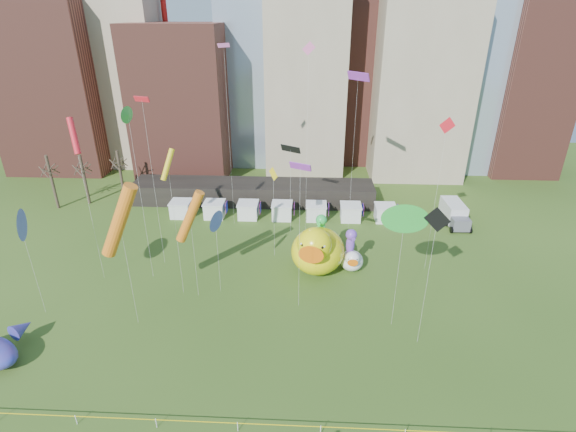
# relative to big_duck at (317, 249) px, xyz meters

# --- Properties ---
(ground) EXTENTS (160.00, 160.00, 0.00)m
(ground) POSITION_rel_big_duck_xyz_m (-5.93, -21.73, -2.98)
(ground) COLOR #2F4D18
(ground) RESTS_ON ground
(skyline) EXTENTS (101.00, 23.00, 68.00)m
(skyline) POSITION_rel_big_duck_xyz_m (-3.68, 39.34, 18.46)
(skyline) COLOR brown
(skyline) RESTS_ON ground
(pavilion) EXTENTS (38.00, 6.00, 3.20)m
(pavilion) POSITION_rel_big_duck_xyz_m (-9.93, 20.27, -1.38)
(pavilion) COLOR black
(pavilion) RESTS_ON ground
(vendor_tents) EXTENTS (33.24, 2.80, 2.40)m
(vendor_tents) POSITION_rel_big_duck_xyz_m (-4.91, 14.27, -1.88)
(vendor_tents) COLOR white
(vendor_tents) RESTS_ON ground
(bare_trees) EXTENTS (8.44, 6.44, 8.50)m
(bare_trees) POSITION_rel_big_duck_xyz_m (-36.10, 18.82, 1.03)
(bare_trees) COLOR #382B21
(bare_trees) RESTS_ON ground
(caution_tape) EXTENTS (50.00, 0.06, 0.90)m
(caution_tape) POSITION_rel_big_duck_xyz_m (-5.93, -21.73, -2.30)
(caution_tape) COLOR white
(caution_tape) RESTS_ON ground
(big_duck) EXTENTS (7.42, 9.00, 6.50)m
(big_duck) POSITION_rel_big_duck_xyz_m (0.00, 0.00, 0.00)
(big_duck) COLOR yellow
(big_duck) RESTS_ON ground
(small_duck) EXTENTS (2.85, 3.77, 2.87)m
(small_duck) POSITION_rel_big_duck_xyz_m (4.11, 0.58, -1.66)
(small_duck) COLOR white
(small_duck) RESTS_ON ground
(seahorse_green) EXTENTS (1.68, 1.89, 6.15)m
(seahorse_green) POSITION_rel_big_duck_xyz_m (0.50, 2.64, 1.54)
(seahorse_green) COLOR silver
(seahorse_green) RESTS_ON ground
(seahorse_purple) EXTENTS (1.49, 1.76, 5.32)m
(seahorse_purple) POSITION_rel_big_duck_xyz_m (3.82, 0.64, 0.74)
(seahorse_purple) COLOR silver
(seahorse_purple) RESTS_ON ground
(box_truck) EXTENTS (2.97, 6.89, 2.90)m
(box_truck) POSITION_rel_big_duck_xyz_m (19.86, 14.10, -1.50)
(box_truck) COLOR silver
(box_truck) RESTS_ON ground
(kite_0) EXTENTS (1.64, 2.10, 18.34)m
(kite_0) POSITION_rel_big_duck_xyz_m (-24.40, -2.46, 13.54)
(kite_0) COLOR silver
(kite_0) RESTS_ON ground
(kite_1) EXTENTS (1.55, 0.29, 24.64)m
(kite_1) POSITION_rel_big_duck_xyz_m (-1.44, 9.55, 19.15)
(kite_1) COLOR silver
(kite_1) RESTS_ON ground
(kite_2) EXTENTS (2.24, 0.09, 13.72)m
(kite_2) POSITION_rel_big_duck_xyz_m (9.19, -11.62, 9.35)
(kite_2) COLOR silver
(kite_2) RESTS_ON ground
(kite_3) EXTENTS (2.75, 0.57, 12.91)m
(kite_3) POSITION_rel_big_duck_xyz_m (7.21, -9.21, 8.55)
(kite_3) COLOR silver
(kite_3) RESTS_ON ground
(kite_4) EXTENTS (1.11, 1.25, 11.62)m
(kite_4) POSITION_rel_big_duck_xyz_m (-5.21, 3.46, 7.47)
(kite_4) COLOR silver
(kite_4) RESTS_ON ground
(kite_5) EXTENTS (1.42, 2.68, 11.31)m
(kite_5) POSITION_rel_big_duck_xyz_m (-27.57, -9.03, 6.94)
(kite_5) COLOR silver
(kite_5) RESTS_ON ground
(kite_6) EXTENTS (3.33, 1.13, 12.17)m
(kite_6) POSITION_rel_big_duck_xyz_m (-12.75, -5.33, 6.39)
(kite_6) COLOR silver
(kite_6) RESTS_ON ground
(kite_7) EXTENTS (2.57, 2.73, 21.18)m
(kite_7) POSITION_rel_big_duck_xyz_m (4.52, 10.80, 17.56)
(kite_7) COLOR silver
(kite_7) RESTS_ON ground
(kite_8) EXTENTS (1.28, 1.32, 18.04)m
(kite_8) POSITION_rel_big_duck_xyz_m (12.88, 1.32, 13.43)
(kite_8) COLOR silver
(kite_8) RESTS_ON ground
(kite_9) EXTENTS (1.35, 1.35, 24.23)m
(kite_9) POSITION_rel_big_duck_xyz_m (-11.70, 12.10, 20.29)
(kite_9) COLOR silver
(kite_9) RESTS_ON ground
(kite_10) EXTENTS (2.64, 1.87, 12.31)m
(kite_10) POSITION_rel_big_duck_xyz_m (-3.51, 9.90, 8.83)
(kite_10) COLOR silver
(kite_10) RESTS_ON ground
(kite_11) EXTENTS (0.34, 1.65, 19.38)m
(kite_11) POSITION_rel_big_duck_xyz_m (-18.87, -1.87, 15.50)
(kite_11) COLOR silver
(kite_11) RESTS_ON ground
(kite_12) EXTENTS (1.60, 1.65, 16.10)m
(kite_12) POSITION_rel_big_duck_xyz_m (-14.50, -4.90, 11.57)
(kite_12) COLOR silver
(kite_12) RESTS_ON ground
(kite_13) EXTENTS (0.74, 2.01, 9.47)m
(kite_13) POSITION_rel_big_duck_xyz_m (-10.52, -4.34, 5.47)
(kite_13) COLOR silver
(kite_13) RESTS_ON ground
(kite_14) EXTENTS (4.21, 1.32, 14.69)m
(kite_14) POSITION_rel_big_duck_xyz_m (-17.60, -10.13, 8.14)
(kite_14) COLOR silver
(kite_14) RESTS_ON ground
(kite_15) EXTENTS (2.02, 1.25, 15.50)m
(kite_15) POSITION_rel_big_duck_xyz_m (-1.92, -6.58, 12.02)
(kite_15) COLOR silver
(kite_15) RESTS_ON ground
(kite_16) EXTENTS (1.82, 0.89, 19.81)m
(kite_16) POSITION_rel_big_duck_xyz_m (-18.48, 1.21, 16.16)
(kite_16) COLOR silver
(kite_16) RESTS_ON ground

